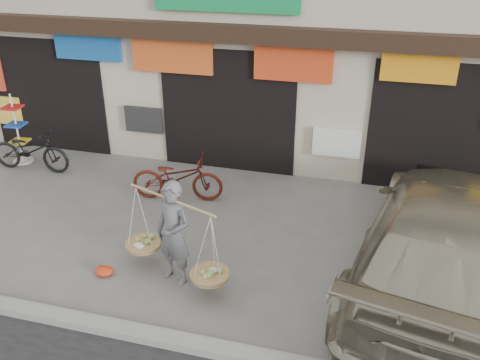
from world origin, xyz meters
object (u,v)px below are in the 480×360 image
(street_vendor, at_px, (174,237))
(bike_0, at_px, (30,150))
(suv, at_px, (447,241))
(bike_2, at_px, (177,177))
(display_rack, at_px, (18,135))

(street_vendor, xyz_separation_m, bike_0, (-4.62, 2.91, -0.30))
(bike_0, distance_m, suv, 8.81)
(bike_0, relative_size, suv, 0.31)
(suv, bearing_deg, bike_0, -1.93)
(street_vendor, distance_m, suv, 4.05)
(bike_2, bearing_deg, street_vendor, -169.08)
(street_vendor, xyz_separation_m, display_rack, (-5.15, 3.24, -0.12))
(bike_2, xyz_separation_m, display_rack, (-4.21, 0.75, 0.18))
(street_vendor, bearing_deg, bike_0, 168.76)
(street_vendor, relative_size, display_rack, 1.12)
(street_vendor, height_order, display_rack, street_vendor)
(bike_0, height_order, bike_2, bike_0)
(street_vendor, distance_m, bike_2, 2.67)
(bike_0, distance_m, display_rack, 0.65)
(street_vendor, relative_size, suv, 0.30)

